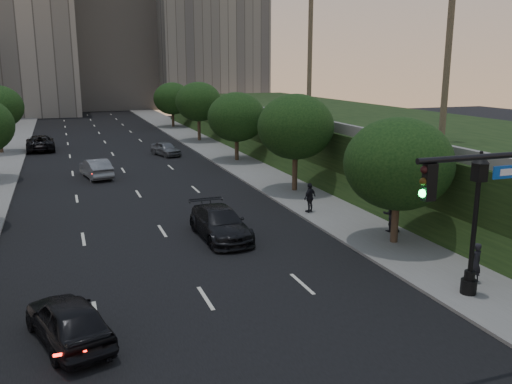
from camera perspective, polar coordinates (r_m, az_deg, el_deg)
name	(u,v)px	position (r m, az deg, el deg)	size (l,w,h in m)	color
ground	(249,366)	(16.65, -0.73, -17.88)	(160.00, 160.00, 0.00)	black
road_surface	(126,175)	(44.55, -13.53, 1.76)	(16.00, 140.00, 0.02)	black
sidewalk_right	(247,166)	(46.74, -0.96, 2.74)	(4.50, 140.00, 0.15)	slate
embankment	(379,141)	(49.74, 12.77, 5.30)	(18.00, 90.00, 4.00)	black
parapet_wall	(292,117)	(45.47, 3.77, 7.86)	(0.35, 90.00, 0.70)	slate
office_block_mid	(110,42)	(116.04, -15.15, 14.99)	(22.00, 18.00, 26.00)	#A39E95
office_block_right	(204,16)	(113.54, -5.48, 17.95)	(20.00, 22.00, 36.00)	gray
tree_right_a	(398,164)	(26.56, 14.76, 2.88)	(5.20, 5.20, 6.24)	#38281C
tree_right_b	(296,127)	(36.88, 4.19, 6.86)	(5.20, 5.20, 6.74)	#38281C
tree_right_c	(236,117)	(49.03, -2.07, 7.88)	(5.20, 5.20, 6.24)	#38281C
tree_right_d	(198,102)	(62.42, -6.08, 9.43)	(5.20, 5.20, 6.74)	#38281C
tree_right_e	(172,99)	(77.07, -8.80, 9.70)	(5.20, 5.20, 6.24)	#38281C
street_lamp	(474,231)	(21.59, 21.96, -3.79)	(0.64, 0.64, 5.62)	black
sedan_near_left	(68,320)	(18.49, -19.15, -12.61)	(1.82, 4.51, 1.54)	black
sedan_mid_left	(96,168)	(43.88, -16.49, 2.41)	(1.61, 4.62, 1.52)	slate
sedan_far_left	(40,143)	(59.84, -21.78, 4.83)	(2.69, 5.83, 1.62)	black
sedan_near_right	(220,223)	(27.51, -3.79, -3.30)	(2.18, 5.36, 1.56)	black
sedan_far_right	(166,149)	(53.24, -9.49, 4.52)	(1.61, 4.00, 1.36)	slate
pedestrian_a	(475,263)	(23.27, 22.08, -6.92)	(0.60, 0.39, 1.64)	black
pedestrian_b	(392,214)	(28.86, 14.08, -2.28)	(0.90, 0.70, 1.85)	black
pedestrian_c	(310,198)	(31.85, 5.69, -0.59)	(1.02, 0.42, 1.74)	black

